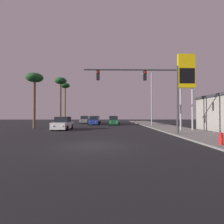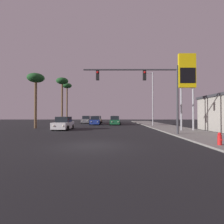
{
  "view_description": "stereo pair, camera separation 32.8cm",
  "coord_description": "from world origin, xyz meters",
  "px_view_note": "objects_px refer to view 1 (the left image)",
  "views": [
    {
      "loc": [
        0.99,
        -10.92,
        1.94
      ],
      "look_at": [
        1.43,
        14.87,
        2.34
      ],
      "focal_mm": 28.0,
      "sensor_mm": 36.0,
      "label": 1
    },
    {
      "loc": [
        1.32,
        -10.92,
        1.94
      ],
      "look_at": [
        1.43,
        14.87,
        2.34
      ],
      "focal_mm": 28.0,
      "sensor_mm": 36.0,
      "label": 2
    }
  ],
  "objects_px": {
    "car_blue": "(94,121)",
    "palm_tree_mid": "(61,84)",
    "car_red": "(113,120)",
    "traffic_light_mast": "(149,85)",
    "car_green": "(114,121)",
    "street_lamp": "(151,96)",
    "palm_tree_far": "(65,88)",
    "palm_tree_near": "(34,80)",
    "car_grey": "(85,120)",
    "car_white": "(63,124)",
    "fire_hydrant": "(221,139)",
    "car_tan": "(96,120)",
    "gas_station_sign": "(186,75)"
  },
  "relations": [
    {
      "from": "car_grey",
      "to": "traffic_light_mast",
      "type": "height_order",
      "value": "traffic_light_mast"
    },
    {
      "from": "car_blue",
      "to": "palm_tree_far",
      "type": "relative_size",
      "value": 0.43
    },
    {
      "from": "car_blue",
      "to": "car_green",
      "type": "xyz_separation_m",
      "value": [
        3.77,
        -0.27,
        0.0
      ]
    },
    {
      "from": "street_lamp",
      "to": "palm_tree_near",
      "type": "height_order",
      "value": "street_lamp"
    },
    {
      "from": "car_red",
      "to": "traffic_light_mast",
      "type": "height_order",
      "value": "traffic_light_mast"
    },
    {
      "from": "traffic_light_mast",
      "to": "street_lamp",
      "type": "relative_size",
      "value": 1.0
    },
    {
      "from": "car_green",
      "to": "car_blue",
      "type": "bearing_deg",
      "value": -2.35
    },
    {
      "from": "fire_hydrant",
      "to": "palm_tree_mid",
      "type": "distance_m",
      "value": 30.46
    },
    {
      "from": "car_grey",
      "to": "car_green",
      "type": "relative_size",
      "value": 1.0
    },
    {
      "from": "traffic_light_mast",
      "to": "palm_tree_mid",
      "type": "bearing_deg",
      "value": 126.33
    },
    {
      "from": "street_lamp",
      "to": "palm_tree_far",
      "type": "relative_size",
      "value": 0.89
    },
    {
      "from": "car_white",
      "to": "palm_tree_mid",
      "type": "xyz_separation_m",
      "value": [
        -3.72,
        12.35,
        7.4
      ]
    },
    {
      "from": "car_white",
      "to": "palm_tree_far",
      "type": "height_order",
      "value": "palm_tree_far"
    },
    {
      "from": "palm_tree_far",
      "to": "car_green",
      "type": "bearing_deg",
      "value": -42.92
    },
    {
      "from": "car_green",
      "to": "palm_tree_mid",
      "type": "bearing_deg",
      "value": -5.32
    },
    {
      "from": "car_tan",
      "to": "car_green",
      "type": "distance_m",
      "value": 7.77
    },
    {
      "from": "palm_tree_near",
      "to": "car_tan",
      "type": "bearing_deg",
      "value": 63.77
    },
    {
      "from": "palm_tree_far",
      "to": "palm_tree_near",
      "type": "distance_m",
      "value": 20.11
    },
    {
      "from": "car_blue",
      "to": "car_tan",
      "type": "distance_m",
      "value": 6.44
    },
    {
      "from": "fire_hydrant",
      "to": "palm_tree_mid",
      "type": "bearing_deg",
      "value": 124.0
    },
    {
      "from": "car_tan",
      "to": "car_white",
      "type": "bearing_deg",
      "value": 78.62
    },
    {
      "from": "car_blue",
      "to": "street_lamp",
      "type": "relative_size",
      "value": 0.48
    },
    {
      "from": "car_grey",
      "to": "car_red",
      "type": "bearing_deg",
      "value": 177.82
    },
    {
      "from": "car_tan",
      "to": "palm_tree_near",
      "type": "distance_m",
      "value": 18.21
    },
    {
      "from": "fire_hydrant",
      "to": "car_blue",
      "type": "bearing_deg",
      "value": 112.5
    },
    {
      "from": "palm_tree_far",
      "to": "palm_tree_mid",
      "type": "bearing_deg",
      "value": -80.86
    },
    {
      "from": "car_grey",
      "to": "car_white",
      "type": "bearing_deg",
      "value": 89.71
    },
    {
      "from": "fire_hydrant",
      "to": "car_red",
      "type": "bearing_deg",
      "value": 101.33
    },
    {
      "from": "car_grey",
      "to": "palm_tree_mid",
      "type": "relative_size",
      "value": 0.46
    },
    {
      "from": "car_blue",
      "to": "car_green",
      "type": "distance_m",
      "value": 3.78
    },
    {
      "from": "car_green",
      "to": "palm_tree_near",
      "type": "height_order",
      "value": "palm_tree_near"
    },
    {
      "from": "traffic_light_mast",
      "to": "fire_hydrant",
      "type": "height_order",
      "value": "traffic_light_mast"
    },
    {
      "from": "gas_station_sign",
      "to": "fire_hydrant",
      "type": "height_order",
      "value": "gas_station_sign"
    },
    {
      "from": "car_green",
      "to": "fire_hydrant",
      "type": "bearing_deg",
      "value": 106.16
    },
    {
      "from": "car_red",
      "to": "palm_tree_mid",
      "type": "relative_size",
      "value": 0.46
    },
    {
      "from": "car_tan",
      "to": "fire_hydrant",
      "type": "xyz_separation_m",
      "value": [
        9.82,
        -29.83,
        -0.27
      ]
    },
    {
      "from": "car_grey",
      "to": "car_tan",
      "type": "distance_m",
      "value": 2.56
    },
    {
      "from": "car_blue",
      "to": "palm_tree_mid",
      "type": "bearing_deg",
      "value": -9.09
    },
    {
      "from": "car_tan",
      "to": "palm_tree_far",
      "type": "bearing_deg",
      "value": -31.1
    },
    {
      "from": "car_grey",
      "to": "car_tan",
      "type": "xyz_separation_m",
      "value": [
        2.56,
        0.11,
        0.0
      ]
    },
    {
      "from": "car_green",
      "to": "palm_tree_near",
      "type": "xyz_separation_m",
      "value": [
        -11.49,
        -8.68,
        6.07
      ]
    },
    {
      "from": "street_lamp",
      "to": "fire_hydrant",
      "type": "distance_m",
      "value": 19.61
    },
    {
      "from": "car_red",
      "to": "fire_hydrant",
      "type": "relative_size",
      "value": 5.69
    },
    {
      "from": "traffic_light_mast",
      "to": "palm_tree_far",
      "type": "distance_m",
      "value": 32.44
    },
    {
      "from": "car_red",
      "to": "car_tan",
      "type": "relative_size",
      "value": 1.0
    },
    {
      "from": "car_blue",
      "to": "palm_tree_near",
      "type": "relative_size",
      "value": 0.55
    },
    {
      "from": "fire_hydrant",
      "to": "palm_tree_far",
      "type": "distance_m",
      "value": 39.78
    },
    {
      "from": "car_green",
      "to": "street_lamp",
      "type": "bearing_deg",
      "value": 148.74
    },
    {
      "from": "car_green",
      "to": "palm_tree_mid",
      "type": "distance_m",
      "value": 12.97
    },
    {
      "from": "palm_tree_far",
      "to": "palm_tree_mid",
      "type": "height_order",
      "value": "palm_tree_far"
    }
  ]
}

